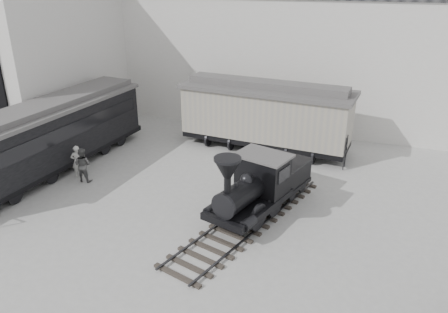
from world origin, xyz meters
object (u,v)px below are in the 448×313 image
at_px(passenger_coach, 53,135).
at_px(visitor_b, 83,165).
at_px(visitor_a, 77,161).
at_px(locomotive, 258,188).
at_px(boxcar, 266,114).

bearing_deg(passenger_coach, visitor_b, -13.06).
xyz_separation_m(passenger_coach, visitor_a, (1.63, -0.38, -1.03)).
bearing_deg(locomotive, visitor_a, -166.93).
bearing_deg(boxcar, locomotive, -72.85).
relative_size(boxcar, visitor_a, 5.95).
height_order(locomotive, boxcar, boxcar).
height_order(boxcar, visitor_b, boxcar).
bearing_deg(visitor_a, boxcar, 178.22).
height_order(boxcar, passenger_coach, boxcar).
relative_size(locomotive, visitor_b, 5.53).
height_order(locomotive, visitor_a, locomotive).
xyz_separation_m(locomotive, boxcar, (-1.63, 7.31, 0.87)).
bearing_deg(visitor_b, locomotive, 175.81).
bearing_deg(visitor_b, visitor_a, -33.36).
bearing_deg(boxcar, passenger_coach, -141.09).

